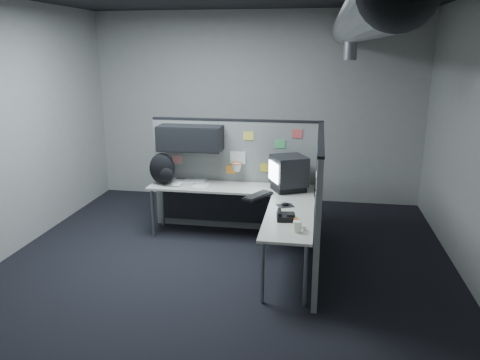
% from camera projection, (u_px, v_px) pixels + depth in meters
% --- Properties ---
extents(room, '(5.62, 5.62, 3.22)m').
position_uv_depth(room, '(273.00, 95.00, 5.11)').
color(room, black).
rests_on(room, ground).
extents(partition_back, '(2.44, 0.42, 1.63)m').
position_uv_depth(partition_back, '(224.00, 163.00, 6.70)').
color(partition_back, slate).
rests_on(partition_back, ground).
extents(partition_right, '(0.07, 2.23, 1.63)m').
position_uv_depth(partition_right, '(318.00, 202.00, 5.57)').
color(partition_right, slate).
rests_on(partition_right, ground).
extents(desk, '(2.31, 2.11, 0.73)m').
position_uv_depth(desk, '(245.00, 202.00, 6.24)').
color(desk, '#B4B0A2').
rests_on(desk, ground).
extents(monitor, '(0.56, 0.56, 0.48)m').
position_uv_depth(monitor, '(289.00, 173.00, 6.27)').
color(monitor, black).
rests_on(monitor, desk).
extents(keyboard, '(0.37, 0.50, 0.04)m').
position_uv_depth(keyboard, '(258.00, 196.00, 6.04)').
color(keyboard, black).
rests_on(keyboard, desk).
extents(mouse, '(0.24, 0.22, 0.04)m').
position_uv_depth(mouse, '(285.00, 205.00, 5.71)').
color(mouse, black).
rests_on(mouse, desk).
extents(phone, '(0.22, 0.24, 0.10)m').
position_uv_depth(phone, '(285.00, 216.00, 5.25)').
color(phone, black).
rests_on(phone, desk).
extents(bottles, '(0.15, 0.17, 0.09)m').
position_uv_depth(bottles, '(298.00, 225.00, 4.99)').
color(bottles, silver).
rests_on(bottles, desk).
extents(cup, '(0.10, 0.10, 0.12)m').
position_uv_depth(cup, '(297.00, 227.00, 4.89)').
color(cup, white).
rests_on(cup, desk).
extents(papers, '(0.75, 0.48, 0.02)m').
position_uv_depth(papers, '(184.00, 182.00, 6.71)').
color(papers, white).
rests_on(papers, desk).
extents(backpack, '(0.44, 0.39, 0.44)m').
position_uv_depth(backpack, '(163.00, 169.00, 6.58)').
color(backpack, black).
rests_on(backpack, desk).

